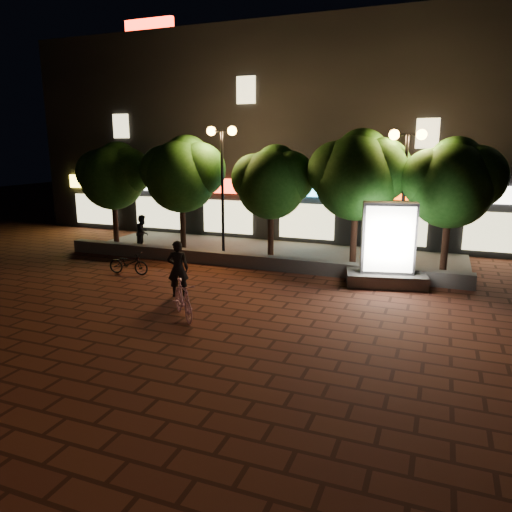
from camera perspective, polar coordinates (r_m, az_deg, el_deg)
The scene contains 16 objects.
ground at distance 14.72m, azimuth -7.20°, elevation -4.92°, with size 80.00×80.00×0.00m, color #582A1B.
retaining_wall at distance 18.13m, azimuth -1.22°, elevation -0.56°, with size 16.00×0.45×0.50m, color #605D59.
sidewalk at distance 20.45m, azimuth 1.46°, elevation 0.41°, with size 16.00×5.00×0.08m, color #605D59.
building_block at distance 26.16m, azimuth 6.49°, elevation 14.02°, with size 28.00×8.12×11.30m.
tree_far_left at distance 22.44m, azimuth -16.61°, elevation 9.39°, with size 3.36×2.80×4.63m.
tree_left at distance 20.49m, azimuth -8.74°, elevation 9.91°, with size 3.60×3.00×4.89m.
tree_mid at distance 18.84m, azimuth 2.03°, elevation 9.09°, with size 3.24×2.70×4.50m.
tree_right at distance 18.00m, azimuth 12.16°, elevation 9.74°, with size 3.72×3.10×5.07m.
tree_far_right at distance 17.78m, azimuth 22.45°, elevation 8.38°, with size 3.48×2.90×4.76m.
street_lamp_left at distance 19.33m, azimuth -4.09°, elevation 11.58°, with size 1.26×0.36×5.18m.
street_lamp_right at distance 17.53m, azimuth 17.46°, elevation 10.43°, with size 1.26×0.36×4.98m.
ad_kiosk at distance 16.17m, azimuth 15.44°, elevation 0.43°, with size 2.76×1.78×2.76m.
scooter_pink at distance 12.92m, azimuth -8.71°, elevation -5.16°, with size 0.48×1.70×1.02m, color pink.
rider at distance 14.67m, azimuth -9.31°, elevation -1.50°, with size 0.64×0.42×1.74m, color black.
scooter_parked at distance 17.70m, azimuth -15.00°, elevation -0.84°, with size 0.53×1.53×0.80m, color black.
pedestrian at distance 21.35m, azimuth -13.36°, elevation 2.78°, with size 0.74×0.58×1.52m, color black.
Camera 1 is at (6.75, -12.28, 4.51)m, focal length 33.47 mm.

